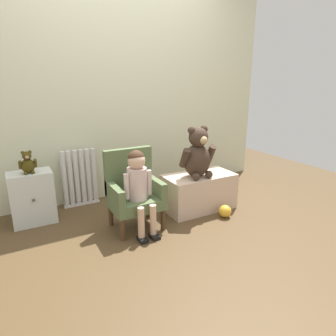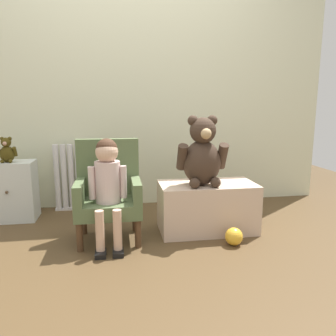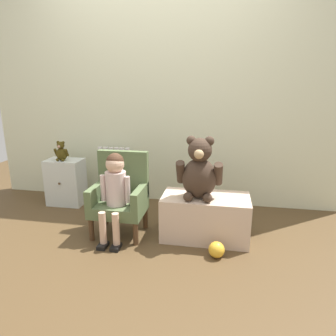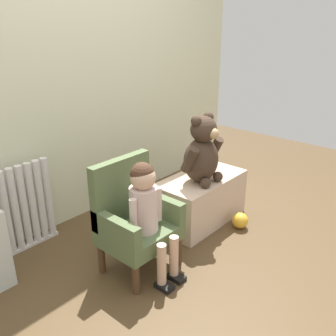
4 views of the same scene
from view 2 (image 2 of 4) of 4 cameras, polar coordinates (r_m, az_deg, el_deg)
ground_plane at (r=2.08m, az=-4.91°, el=-16.06°), size 6.00×6.00×0.00m
back_wall at (r=3.13m, az=-7.11°, el=15.51°), size 3.80×0.05×2.40m
radiator at (r=3.08m, az=-15.90°, el=-1.61°), size 0.37×0.05×0.60m
small_dresser at (r=3.00m, az=-25.52°, el=-3.64°), size 0.38×0.27×0.49m
child_armchair at (r=2.36m, az=-10.32°, el=-4.15°), size 0.44×0.37×0.71m
child_figure at (r=2.22m, az=-10.49°, el=-1.52°), size 0.25×0.35×0.73m
low_bench at (r=2.52m, az=6.80°, el=-6.74°), size 0.72×0.38×0.37m
large_teddy_bear at (r=2.37m, az=5.97°, el=2.28°), size 0.37×0.26×0.51m
small_teddy_bear at (r=2.91m, az=-26.25°, el=2.65°), size 0.15×0.11×0.21m
toy_ball at (r=2.33m, az=11.41°, el=-11.61°), size 0.12×0.12×0.12m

